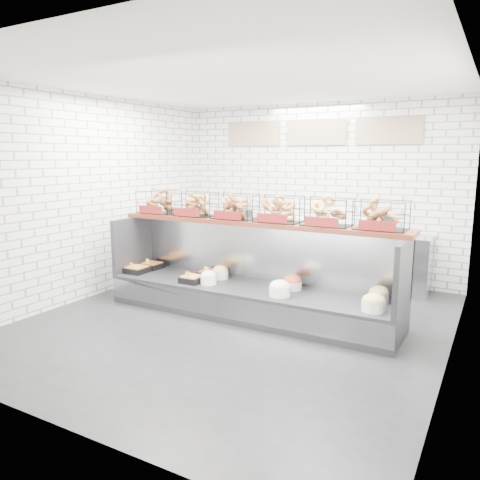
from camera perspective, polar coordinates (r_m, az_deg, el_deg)
The scene contains 5 objects.
ground at distance 6.13m, azimuth -0.38°, elevation -9.93°, with size 5.50×5.50×0.00m, color black.
room_shell at distance 6.28m, azimuth 2.36°, elevation 9.74°, with size 5.02×5.51×3.01m.
display_case at distance 6.31m, azimuth 1.26°, elevation -6.23°, with size 4.00×0.90×1.20m.
bagel_shelf at distance 6.25m, azimuth 2.02°, elevation 3.65°, with size 4.10×0.50×0.40m.
prep_counter at distance 8.12m, azimuth 8.12°, elevation -1.55°, with size 4.00×0.60×1.20m.
Camera 1 is at (2.85, -5.00, 2.11)m, focal length 35.00 mm.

